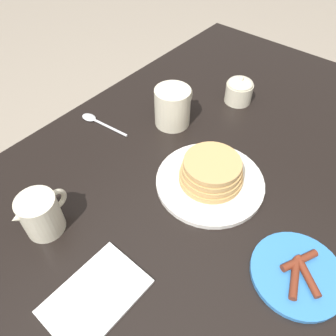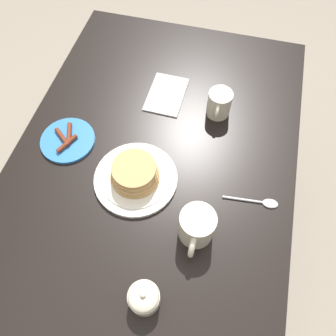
# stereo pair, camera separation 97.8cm
# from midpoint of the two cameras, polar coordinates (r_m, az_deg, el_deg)

# --- Properties ---
(ground_plane) EXTENTS (8.00, 8.00, 0.00)m
(ground_plane) POSITION_cam_midpoint_polar(r_m,az_deg,el_deg) (1.47, 1.84, -30.23)
(ground_plane) COLOR gray
(dining_table) EXTENTS (1.42, 0.85, 0.76)m
(dining_table) POSITION_cam_midpoint_polar(r_m,az_deg,el_deg) (0.84, 3.26, -30.84)
(dining_table) COLOR black
(dining_table) RESTS_ON ground_plane
(pancake_plate) EXTENTS (0.24, 0.24, 0.07)m
(pancake_plate) POSITION_cam_midpoint_polar(r_m,az_deg,el_deg) (0.69, 1.21, -30.56)
(pancake_plate) COLOR white
(pancake_plate) RESTS_ON dining_table
(side_plate_bacon) EXTENTS (0.17, 0.17, 0.02)m
(side_plate_bacon) POSITION_cam_midpoint_polar(r_m,az_deg,el_deg) (0.74, -17.09, -18.83)
(side_plate_bacon) COLOR #337AC6
(side_plate_bacon) RESTS_ON dining_table
(coffee_mug) EXTENTS (0.13, 0.09, 0.10)m
(coffee_mug) POSITION_cam_midpoint_polar(r_m,az_deg,el_deg) (0.71, 20.21, -42.67)
(coffee_mug) COLOR beige
(coffee_mug) RESTS_ON dining_table
(creamer_pitcher) EXTENTS (0.12, 0.08, 0.10)m
(creamer_pitcher) POSITION_cam_midpoint_polar(r_m,az_deg,el_deg) (0.76, 21.23, -9.16)
(creamer_pitcher) COLOR beige
(creamer_pitcher) RESTS_ON dining_table
(sugar_bowl) EXTENTS (0.08, 0.08, 0.08)m
(sugar_bowl) POSITION_cam_midpoint_polar(r_m,az_deg,el_deg) (0.76, 6.84, -56.29)
(sugar_bowl) COLOR beige
(sugar_bowl) RESTS_ON dining_table
(napkin) EXTENTS (0.18, 0.12, 0.01)m
(napkin) POSITION_cam_midpoint_polar(r_m,az_deg,el_deg) (0.78, 7.47, -5.60)
(napkin) COLOR white
(napkin) RESTS_ON dining_table
(spoon) EXTENTS (0.03, 0.16, 0.01)m
(spoon) POSITION_cam_midpoint_polar(r_m,az_deg,el_deg) (0.80, 32.63, -31.89)
(spoon) COLOR silver
(spoon) RESTS_ON dining_table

